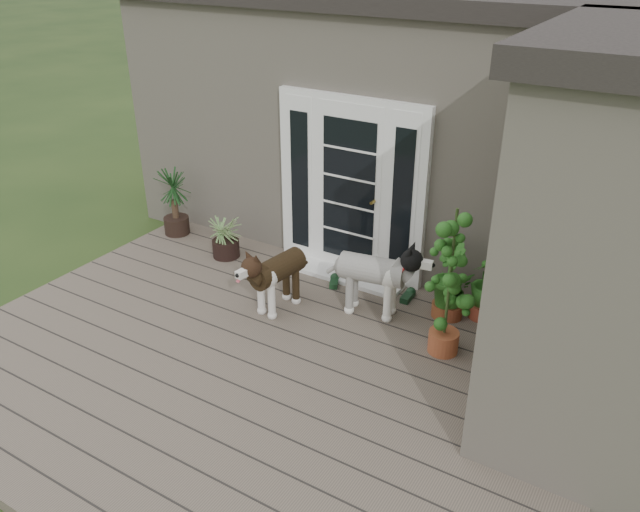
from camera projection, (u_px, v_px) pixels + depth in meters
The scene contains 15 objects.
deck at pixel (257, 371), 6.16m from camera, with size 6.20×4.60×0.12m, color #6B5B4C.
house_main at pixel (436, 121), 8.70m from camera, with size 7.40×4.00×3.10m, color #665E54.
house_wing at pixel (629, 263), 4.97m from camera, with size 1.60×2.40×3.10m, color #665E54.
door_unit at pixel (351, 188), 7.40m from camera, with size 1.90×0.14×2.15m, color white.
door_step at pixel (341, 274), 7.73m from camera, with size 1.60×0.40×0.05m, color white.
brindle_dog at pixel (278, 279), 6.91m from camera, with size 0.37×0.87×0.73m, color #332312, non-canonical shape.
white_dog at pixel (372, 282), 6.81m from camera, with size 0.40×0.94×0.79m, color beige, non-canonical shape.
spider_plant at pixel (225, 235), 8.06m from camera, with size 0.57×0.57×0.61m, color #97BA72, non-canonical shape.
yucca at pixel (174, 202), 8.61m from camera, with size 0.65×0.65×0.94m, color black, non-canonical shape.
herb_a at pixel (452, 299), 6.79m from camera, with size 0.38×0.38×0.48m, color #1F5618.
herb_b at pixel (446, 290), 6.79m from camera, with size 0.43×0.43×0.65m, color #1A5E21.
herb_c at pixel (485, 293), 6.79m from camera, with size 0.38×0.38×0.58m, color #1D5B1A.
sapling at pixel (450, 281), 5.99m from camera, with size 0.47×0.47×1.60m, color #224E16, non-canonical shape.
clog_left at pixel (334, 281), 7.52m from camera, with size 0.13×0.28×0.08m, color #143219, non-canonical shape.
clog_right at pixel (408, 296), 7.22m from camera, with size 0.14×0.29×0.09m, color black, non-canonical shape.
Camera 1 is at (3.11, -3.51, 3.87)m, focal length 35.55 mm.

